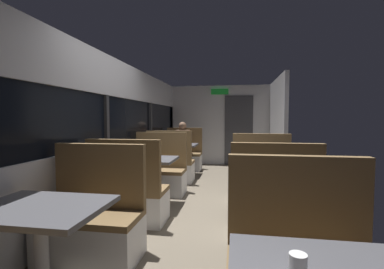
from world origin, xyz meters
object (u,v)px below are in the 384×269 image
Objects in this scene: bench_near_window_facing_entry at (92,224)px; bench_far_window_facing_entry at (183,157)px; dining_table_far_window at (178,148)px; bench_far_window_facing_end at (171,166)px; seated_passenger at (183,150)px; coffee_cup_primary at (298,265)px; bench_mid_window_facing_end at (129,197)px; bench_mid_window_facing_entry at (159,175)px; coffee_cup_secondary at (171,142)px; dining_table_rear_aisle at (267,171)px; dining_table_near_window at (40,220)px; dining_table_mid_window at (146,165)px; bench_rear_aisle_facing_entry at (262,181)px; bench_rear_aisle_facing_end at (273,210)px.

bench_near_window_facing_entry and bench_far_window_facing_entry have the same top height.
bench_far_window_facing_end reaches higher than dining_table_far_window.
seated_passenger is 14.00× the size of coffee_cup_primary.
bench_mid_window_facing_end is at bearing -90.00° from seated_passenger.
bench_near_window_facing_entry is at bearing -90.00° from bench_far_window_facing_end.
bench_mid_window_facing_entry is 0.87× the size of seated_passenger.
coffee_cup_secondary is (-0.20, -0.50, 0.25)m from seated_passenger.
bench_far_window_facing_entry is at bearing 90.00° from bench_far_window_facing_end.
dining_table_rear_aisle is at bearing -52.85° from coffee_cup_secondary.
seated_passenger reaches higher than dining_table_near_window.
seated_passenger reaches higher than coffee_cup_primary.
dining_table_mid_window is at bearing 173.62° from dining_table_rear_aisle.
bench_rear_aisle_facing_entry is (0.00, 0.70, -0.31)m from dining_table_rear_aisle.
seated_passenger reaches higher than bench_rear_aisle_facing_entry.
dining_table_near_window is 10.00× the size of coffee_cup_primary.
bench_far_window_facing_end reaches higher than coffee_cup_primary.
bench_mid_window_facing_entry is 12.22× the size of coffee_cup_secondary.
bench_near_window_facing_entry and bench_far_window_facing_end have the same top height.
bench_far_window_facing_entry is (0.00, 5.32, -0.31)m from dining_table_near_window.
bench_near_window_facing_entry reaches higher than dining_table_near_window.
seated_passenger is (0.00, 5.25, -0.10)m from dining_table_near_window.
coffee_cup_primary is at bearing -72.88° from dining_table_far_window.
bench_mid_window_facing_entry reaches higher than dining_table_far_window.
bench_mid_window_facing_entry is at bearing 138.23° from bench_rear_aisle_facing_end.
bench_far_window_facing_entry is 12.22× the size of coffee_cup_primary.
coffee_cup_primary is at bearing -93.01° from bench_rear_aisle_facing_entry.
bench_rear_aisle_facing_end is 12.22× the size of coffee_cup_primary.
seated_passenger is (-1.79, 3.84, 0.21)m from bench_rear_aisle_facing_end.
bench_mid_window_facing_entry is 1.00× the size of bench_rear_aisle_facing_end.
bench_far_window_facing_entry is at bearing 90.00° from dining_table_far_window.
seated_passenger reaches higher than dining_table_rear_aisle.
bench_rear_aisle_facing_end is 3.91m from coffee_cup_secondary.
dining_table_far_window is at bearing 90.00° from bench_mid_window_facing_end.
bench_mid_window_facing_entry is 1.80m from coffee_cup_secondary.
bench_far_window_facing_entry is at bearing 125.50° from bench_rear_aisle_facing_entry.
dining_table_rear_aisle is 10.00× the size of coffee_cup_secondary.
bench_mid_window_facing_end reaches higher than coffee_cup_primary.
dining_table_rear_aisle is at bearing -54.50° from dining_table_far_window.
bench_mid_window_facing_entry is (0.00, 2.31, 0.00)m from bench_near_window_facing_entry.
seated_passenger is (0.00, 0.63, -0.10)m from dining_table_far_window.
bench_mid_window_facing_entry and bench_far_window_facing_end have the same top height.
dining_table_far_window is 0.77m from bench_far_window_facing_end.
bench_mid_window_facing_end is at bearing -90.00° from dining_table_far_window.
bench_rear_aisle_facing_end is at bearing -6.38° from bench_mid_window_facing_end.
bench_mid_window_facing_entry is 1.00× the size of bench_far_window_facing_entry.
bench_rear_aisle_facing_entry reaches higher than dining_table_far_window.
dining_table_near_window is at bearing -90.00° from seated_passenger.
bench_far_window_facing_entry is (0.00, 0.70, -0.31)m from dining_table_far_window.
dining_table_mid_window is 3.03m from bench_far_window_facing_entry.
coffee_cup_primary is at bearing -95.08° from bench_rear_aisle_facing_end.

